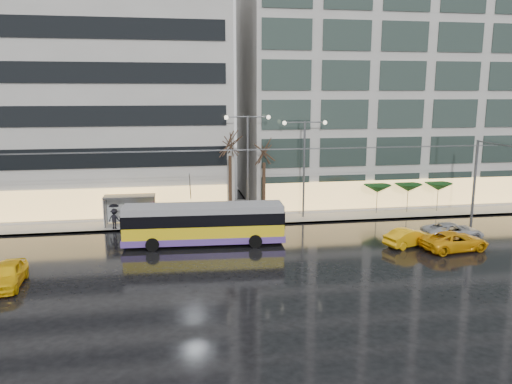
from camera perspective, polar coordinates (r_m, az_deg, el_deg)
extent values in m
plane|color=black|center=(33.40, -1.59, -8.04)|extent=(140.00, 140.00, 0.00)
cube|color=gray|center=(46.97, -1.51, -2.23)|extent=(80.00, 10.00, 0.15)
cube|color=slate|center=(42.22, -0.58, -3.78)|extent=(80.00, 0.10, 0.15)
cube|color=#A4A29C|center=(51.58, -23.00, 10.52)|extent=(34.00, 14.00, 22.00)
cube|color=#A4A29C|center=(55.38, 15.79, 12.53)|extent=(32.00, 14.00, 25.00)
cube|color=yellow|center=(37.07, -5.95, -4.48)|extent=(11.72, 3.04, 1.45)
cube|color=#5D3D99|center=(37.21, -5.93, -5.20)|extent=(11.76, 3.08, 0.48)
cube|color=black|center=(36.80, -5.98, -2.89)|extent=(11.74, 3.06, 0.87)
cube|color=gray|center=(36.64, -6.00, -1.86)|extent=(11.72, 3.04, 0.48)
cube|color=black|center=(37.31, 3.02, -2.87)|extent=(0.18, 2.22, 1.26)
cube|color=black|center=(37.27, -14.99, -3.27)|extent=(0.18, 2.22, 1.26)
cylinder|color=black|center=(38.57, -0.47, -4.62)|extent=(0.98, 0.39, 0.97)
cylinder|color=black|center=(36.26, -0.07, -5.66)|extent=(0.98, 0.39, 0.97)
cylinder|color=black|center=(38.54, -11.44, -4.86)|extent=(0.98, 0.39, 0.97)
cylinder|color=black|center=(36.24, -11.76, -5.91)|extent=(0.98, 0.39, 0.97)
cylinder|color=#595B60|center=(37.26, -7.55, 0.53)|extent=(0.25, 3.60, 2.54)
cylinder|color=#595B60|center=(37.73, -7.53, 0.66)|extent=(0.25, 3.60, 2.54)
cylinder|color=#595B60|center=(48.22, 23.72, 1.32)|extent=(0.24, 0.24, 7.00)
cube|color=#595B60|center=(45.75, 25.75, 4.97)|extent=(0.10, 5.00, 0.10)
cylinder|color=#595B60|center=(37.60, -1.33, 4.79)|extent=(42.00, 0.04, 0.04)
cylinder|color=#595B60|center=(38.09, -1.44, 4.88)|extent=(42.00, 0.04, 0.04)
cube|color=#595B60|center=(42.74, -14.26, -0.47)|extent=(4.20, 1.60, 0.12)
cube|color=silver|center=(43.69, -14.11, -1.89)|extent=(4.00, 0.05, 2.20)
cube|color=white|center=(43.23, -16.89, -2.18)|extent=(0.10, 1.40, 2.20)
cylinder|color=#595B60|center=(42.55, -16.94, -2.39)|extent=(0.10, 0.10, 2.40)
cylinder|color=#595B60|center=(43.90, -16.71, -1.96)|extent=(0.10, 0.10, 2.40)
cylinder|color=#595B60|center=(42.20, -11.55, -2.24)|extent=(0.10, 0.10, 2.40)
cylinder|color=#595B60|center=(43.56, -11.49, -1.81)|extent=(0.10, 0.10, 2.40)
cylinder|color=#595B60|center=(42.98, -0.95, 2.72)|extent=(0.18, 0.18, 9.00)
cylinder|color=#595B60|center=(42.42, -2.19, 8.58)|extent=(1.80, 0.10, 0.10)
cylinder|color=#595B60|center=(42.68, 0.24, 8.60)|extent=(1.80, 0.10, 0.10)
sphere|color=#FFF2CC|center=(42.32, -3.41, 8.49)|extent=(0.36, 0.36, 0.36)
sphere|color=#FFF2CC|center=(42.85, 1.44, 8.54)|extent=(0.36, 0.36, 0.36)
cylinder|color=#595B60|center=(44.02, 5.50, 2.55)|extent=(0.18, 0.18, 8.50)
cylinder|color=#595B60|center=(43.36, 4.45, 7.95)|extent=(1.80, 0.10, 0.10)
cylinder|color=#595B60|center=(43.83, 6.76, 7.94)|extent=(1.80, 0.10, 0.10)
sphere|color=#FFF2CC|center=(43.16, 3.28, 7.88)|extent=(0.36, 0.36, 0.36)
sphere|color=#FFF2CC|center=(44.09, 7.89, 7.87)|extent=(0.36, 0.36, 0.36)
cylinder|color=black|center=(43.27, -2.95, 0.48)|extent=(0.28, 0.28, 5.60)
cylinder|color=black|center=(43.96, 0.91, 0.20)|extent=(0.28, 0.28, 4.90)
cylinder|color=#595B60|center=(47.05, 13.64, -1.06)|extent=(0.06, 0.06, 2.20)
cone|color=#103C14|center=(46.81, 13.71, 0.38)|extent=(2.50, 2.50, 0.70)
cylinder|color=#595B60|center=(48.29, 16.92, -0.92)|extent=(0.06, 0.06, 2.20)
cone|color=#103C14|center=(48.06, 17.00, 0.48)|extent=(2.50, 2.50, 0.70)
cylinder|color=#595B60|center=(49.68, 20.02, -0.78)|extent=(0.06, 0.06, 2.20)
cone|color=#103C14|center=(49.46, 20.12, 0.58)|extent=(2.50, 2.50, 0.70)
imported|color=yellow|center=(32.57, -26.56, -8.44)|extent=(1.93, 4.33, 1.45)
imported|color=#E29E0B|center=(38.33, 17.13, -4.97)|extent=(4.19, 2.56, 1.30)
imported|color=#ECA00C|center=(38.36, 21.74, -5.23)|extent=(5.13, 2.87, 1.35)
imported|color=#A6A7AB|center=(41.14, 21.58, -4.18)|extent=(4.72, 2.40, 1.28)
imported|color=black|center=(41.89, -11.59, -2.81)|extent=(0.64, 0.43, 1.73)
imported|color=#D8485E|center=(41.69, -11.64, -1.63)|extent=(0.99, 1.01, 0.88)
imported|color=black|center=(42.86, -12.21, -2.67)|extent=(0.92, 0.91, 1.51)
imported|color=black|center=(42.15, -15.87, -2.96)|extent=(1.25, 1.06, 1.68)
imported|color=black|center=(41.94, -15.93, -1.76)|extent=(1.11, 1.11, 0.72)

